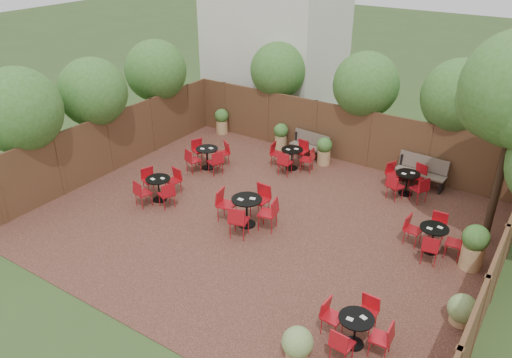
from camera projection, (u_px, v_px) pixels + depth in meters
The scene contains 12 objects.
ground at pixel (262, 222), 14.19m from camera, with size 80.00×80.00×0.00m, color #354F23.
courtyard_paving at pixel (262, 222), 14.18m from camera, with size 12.00×10.00×0.02m, color #351B16.
fence_back at pixel (341, 133), 17.44m from camera, with size 12.00×0.08×2.00m, color #53341E.
fence_left at pixel (110, 143), 16.67m from camera, with size 0.08×10.00×2.00m, color #53341E.
fence_right at pixel (498, 265), 10.79m from camera, with size 0.08×10.00×2.00m, color #53341E.
neighbour_building at pixel (276, 19), 20.50m from camera, with size 5.00×4.00×8.00m, color silver.
overhang_foliage at pixel (261, 97), 15.66m from camera, with size 15.70×10.74×2.49m.
park_bench_left at pixel (310, 145), 17.87m from camera, with size 1.47×0.60×0.89m.
park_bench_right at pixel (421, 171), 15.92m from camera, with size 1.60×0.60×0.97m.
bistro_tables at pixel (287, 198), 14.49m from camera, with size 9.29×8.15×0.95m.
planters at pixel (326, 164), 16.22m from camera, with size 10.89×4.25×1.17m.
low_shrubs at pixel (387, 349), 9.52m from camera, with size 3.03×3.40×0.75m.
Camera 1 is at (6.49, -10.17, 7.57)m, focal length 35.38 mm.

